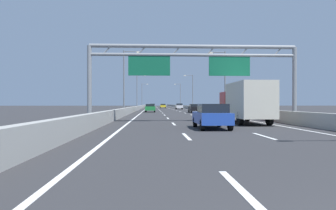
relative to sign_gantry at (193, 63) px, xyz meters
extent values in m
plane|color=#2D2D30|center=(0.07, 76.08, -4.85)|extent=(260.00, 260.00, 0.00)
cube|color=white|center=(-1.73, -20.42, -4.84)|extent=(0.16, 3.00, 0.01)
cube|color=white|center=(-1.73, -11.42, -4.84)|extent=(0.16, 3.00, 0.01)
cube|color=white|center=(-1.73, -2.42, -4.84)|extent=(0.16, 3.00, 0.01)
cube|color=white|center=(-1.73, 6.58, -4.84)|extent=(0.16, 3.00, 0.01)
cube|color=white|center=(-1.73, 15.58, -4.84)|extent=(0.16, 3.00, 0.01)
cube|color=white|center=(-1.73, 24.58, -4.84)|extent=(0.16, 3.00, 0.01)
cube|color=white|center=(-1.73, 33.58, -4.84)|extent=(0.16, 3.00, 0.01)
cube|color=white|center=(-1.73, 42.58, -4.84)|extent=(0.16, 3.00, 0.01)
cube|color=white|center=(-1.73, 51.58, -4.84)|extent=(0.16, 3.00, 0.01)
cube|color=white|center=(-1.73, 60.58, -4.84)|extent=(0.16, 3.00, 0.01)
cube|color=white|center=(-1.73, 69.58, -4.84)|extent=(0.16, 3.00, 0.01)
cube|color=white|center=(-1.73, 78.58, -4.84)|extent=(0.16, 3.00, 0.01)
cube|color=white|center=(-1.73, 87.58, -4.84)|extent=(0.16, 3.00, 0.01)
cube|color=white|center=(-1.73, 96.58, -4.84)|extent=(0.16, 3.00, 0.01)
cube|color=white|center=(-1.73, 105.58, -4.84)|extent=(0.16, 3.00, 0.01)
cube|color=white|center=(-1.73, 114.58, -4.84)|extent=(0.16, 3.00, 0.01)
cube|color=white|center=(-1.73, 123.58, -4.84)|extent=(0.16, 3.00, 0.01)
cube|color=white|center=(-1.73, 132.58, -4.84)|extent=(0.16, 3.00, 0.01)
cube|color=white|center=(1.87, -11.42, -4.84)|extent=(0.16, 3.00, 0.01)
cube|color=white|center=(1.87, -2.42, -4.84)|extent=(0.16, 3.00, 0.01)
cube|color=white|center=(1.87, 6.58, -4.84)|extent=(0.16, 3.00, 0.01)
cube|color=white|center=(1.87, 15.58, -4.84)|extent=(0.16, 3.00, 0.01)
cube|color=white|center=(1.87, 24.58, -4.84)|extent=(0.16, 3.00, 0.01)
cube|color=white|center=(1.87, 33.58, -4.84)|extent=(0.16, 3.00, 0.01)
cube|color=white|center=(1.87, 42.58, -4.84)|extent=(0.16, 3.00, 0.01)
cube|color=white|center=(1.87, 51.58, -4.84)|extent=(0.16, 3.00, 0.01)
cube|color=white|center=(1.87, 60.58, -4.84)|extent=(0.16, 3.00, 0.01)
cube|color=white|center=(1.87, 69.58, -4.84)|extent=(0.16, 3.00, 0.01)
cube|color=white|center=(1.87, 78.58, -4.84)|extent=(0.16, 3.00, 0.01)
cube|color=white|center=(1.87, 87.58, -4.84)|extent=(0.16, 3.00, 0.01)
cube|color=white|center=(1.87, 96.58, -4.84)|extent=(0.16, 3.00, 0.01)
cube|color=white|center=(1.87, 105.58, -4.84)|extent=(0.16, 3.00, 0.01)
cube|color=white|center=(1.87, 114.58, -4.84)|extent=(0.16, 3.00, 0.01)
cube|color=white|center=(1.87, 123.58, -4.84)|extent=(0.16, 3.00, 0.01)
cube|color=white|center=(1.87, 132.58, -4.84)|extent=(0.16, 3.00, 0.01)
cube|color=white|center=(-5.18, 64.08, -4.84)|extent=(0.16, 176.00, 0.01)
cube|color=white|center=(5.32, 64.08, -4.84)|extent=(0.16, 176.00, 0.01)
cube|color=#9E9E99|center=(-6.83, 86.08, -4.37)|extent=(0.45, 220.00, 0.95)
cube|color=#9E9E99|center=(6.97, 86.08, -4.37)|extent=(0.45, 220.00, 0.95)
cylinder|color=gray|center=(-8.38, 0.00, -1.75)|extent=(0.36, 0.36, 6.20)
cylinder|color=gray|center=(8.53, 0.00, -1.75)|extent=(0.36, 0.36, 6.20)
cylinder|color=gray|center=(0.07, 0.00, 1.35)|extent=(16.91, 0.32, 0.32)
cylinder|color=gray|center=(0.07, 0.00, 0.65)|extent=(16.91, 0.26, 0.26)
cylinder|color=gray|center=(-6.97, 0.00, 1.00)|extent=(0.74, 0.10, 0.74)
cylinder|color=gray|center=(-4.15, 0.00, 1.00)|extent=(0.74, 0.10, 0.74)
cylinder|color=gray|center=(-1.34, 0.00, 1.00)|extent=(0.74, 0.10, 0.74)
cylinder|color=gray|center=(1.48, 0.00, 1.00)|extent=(0.74, 0.10, 0.74)
cylinder|color=gray|center=(4.30, 0.00, 1.00)|extent=(0.74, 0.10, 0.74)
cylinder|color=gray|center=(7.12, 0.00, 1.00)|extent=(0.74, 0.10, 0.74)
cube|color=#0F5B3D|center=(-3.56, 0.00, -0.25)|extent=(3.40, 0.12, 1.60)
cube|color=#0F5B3D|center=(3.05, 0.00, -0.25)|extent=(3.40, 0.12, 1.60)
cylinder|color=slate|center=(-7.63, 22.15, -0.10)|extent=(0.20, 0.20, 9.50)
cylinder|color=slate|center=(-6.53, 22.15, 4.50)|extent=(2.20, 0.12, 0.12)
cube|color=#F2EAC6|center=(-5.43, 22.15, 4.40)|extent=(0.56, 0.28, 0.20)
cylinder|color=slate|center=(7.77, 22.15, -0.10)|extent=(0.20, 0.20, 9.50)
cylinder|color=slate|center=(6.67, 22.15, 4.50)|extent=(2.20, 0.12, 0.12)
cube|color=#F2EAC6|center=(5.57, 22.15, 4.40)|extent=(0.56, 0.28, 0.20)
cylinder|color=slate|center=(-7.63, 61.56, -0.10)|extent=(0.20, 0.20, 9.50)
cylinder|color=slate|center=(-6.53, 61.56, 4.50)|extent=(2.20, 0.12, 0.12)
cube|color=#F2EAC6|center=(-5.43, 61.56, 4.40)|extent=(0.56, 0.28, 0.20)
cylinder|color=slate|center=(7.77, 61.56, -0.10)|extent=(0.20, 0.20, 9.50)
cylinder|color=slate|center=(6.67, 61.56, 4.50)|extent=(2.20, 0.12, 0.12)
cube|color=#F2EAC6|center=(5.57, 61.56, 4.40)|extent=(0.56, 0.28, 0.20)
cylinder|color=slate|center=(-7.63, 100.98, -0.10)|extent=(0.20, 0.20, 9.50)
cylinder|color=slate|center=(-6.53, 100.98, 4.50)|extent=(2.20, 0.12, 0.12)
cube|color=#F2EAC6|center=(-5.43, 100.98, 4.40)|extent=(0.56, 0.28, 0.20)
cylinder|color=slate|center=(7.77, 100.98, -0.10)|extent=(0.20, 0.20, 9.50)
cylinder|color=slate|center=(6.67, 100.98, 4.50)|extent=(2.20, 0.12, 0.12)
cube|color=#F2EAC6|center=(5.57, 100.98, 4.40)|extent=(0.56, 0.28, 0.20)
cube|color=red|center=(3.79, 9.35, -4.18)|extent=(1.70, 4.38, 0.69)
cube|color=black|center=(3.79, 9.22, -3.61)|extent=(1.50, 1.92, 0.45)
cylinder|color=black|center=(3.05, 10.99, -4.53)|extent=(0.22, 0.64, 0.64)
cylinder|color=black|center=(4.53, 10.99, -4.53)|extent=(0.22, 0.64, 0.64)
cylinder|color=black|center=(3.05, 7.71, -4.53)|extent=(0.22, 0.64, 0.64)
cylinder|color=black|center=(4.53, 7.71, -4.53)|extent=(0.22, 0.64, 0.64)
cube|color=#A8ADB2|center=(-3.35, 91.42, -4.19)|extent=(1.80, 4.62, 0.67)
cube|color=black|center=(-3.35, 91.24, -3.62)|extent=(1.58, 2.18, 0.48)
cylinder|color=black|center=(-4.14, 93.18, -4.53)|extent=(0.22, 0.64, 0.64)
cylinder|color=black|center=(-2.56, 93.18, -4.53)|extent=(0.22, 0.64, 0.64)
cylinder|color=black|center=(-4.14, 89.66, -4.53)|extent=(0.22, 0.64, 0.64)
cylinder|color=black|center=(-2.56, 89.66, -4.53)|extent=(0.22, 0.64, 0.64)
cube|color=black|center=(3.76, 27.26, -4.19)|extent=(1.76, 4.62, 0.68)
cube|color=black|center=(3.76, 27.30, -3.63)|extent=(1.55, 2.09, 0.44)
cylinder|color=black|center=(2.99, 29.02, -4.53)|extent=(0.22, 0.64, 0.64)
cylinder|color=black|center=(4.53, 29.02, -4.53)|extent=(0.22, 0.64, 0.64)
cylinder|color=black|center=(2.99, 25.50, -4.53)|extent=(0.22, 0.64, 0.64)
cylinder|color=black|center=(4.53, 25.50, -4.53)|extent=(0.22, 0.64, 0.64)
cube|color=#1E7A38|center=(-3.72, 30.38, -4.18)|extent=(1.77, 4.31, 0.70)
cube|color=black|center=(-3.72, 30.01, -3.62)|extent=(1.56, 1.98, 0.43)
cylinder|color=black|center=(-4.50, 31.98, -4.53)|extent=(0.22, 0.64, 0.64)
cylinder|color=black|center=(-2.94, 31.98, -4.53)|extent=(0.22, 0.64, 0.64)
cylinder|color=black|center=(-4.50, 28.78, -4.53)|extent=(0.22, 0.64, 0.64)
cylinder|color=black|center=(-2.94, 28.78, -4.53)|extent=(0.22, 0.64, 0.64)
cube|color=yellow|center=(0.09, 79.38, -4.20)|extent=(1.81, 4.32, 0.66)
cube|color=black|center=(0.09, 79.06, -3.65)|extent=(1.59, 2.02, 0.43)
cylinder|color=black|center=(-0.71, 80.99, -4.53)|extent=(0.22, 0.64, 0.64)
cylinder|color=black|center=(0.88, 80.99, -4.53)|extent=(0.22, 0.64, 0.64)
cylinder|color=black|center=(-0.71, 77.77, -4.53)|extent=(0.22, 0.64, 0.64)
cylinder|color=black|center=(0.88, 77.77, -4.53)|extent=(0.22, 0.64, 0.64)
cube|color=#2347AD|center=(0.27, -6.86, -4.20)|extent=(1.79, 4.14, 0.66)
cube|color=black|center=(0.27, -7.32, -3.61)|extent=(1.58, 1.87, 0.52)
cylinder|color=black|center=(-0.52, -5.34, -4.53)|extent=(0.22, 0.64, 0.64)
cylinder|color=black|center=(1.06, -5.34, -4.53)|extent=(0.22, 0.64, 0.64)
cylinder|color=black|center=(-0.52, -8.38, -4.53)|extent=(0.22, 0.64, 0.64)
cylinder|color=black|center=(1.06, -8.38, -4.53)|extent=(0.22, 0.64, 0.64)
cube|color=silver|center=(3.84, 59.54, -4.17)|extent=(1.76, 4.17, 0.71)
cube|color=black|center=(3.84, 58.94, -3.56)|extent=(1.55, 1.74, 0.51)
cylinder|color=black|center=(3.07, 61.07, -4.53)|extent=(0.22, 0.64, 0.64)
cylinder|color=black|center=(4.61, 61.07, -4.53)|extent=(0.22, 0.64, 0.64)
cylinder|color=black|center=(3.07, 58.01, -4.53)|extent=(0.22, 0.64, 0.64)
cylinder|color=black|center=(4.61, 58.01, -4.53)|extent=(0.22, 0.64, 0.64)
cube|color=#B21E19|center=(3.81, 0.88, -3.36)|extent=(2.36, 2.10, 2.01)
cube|color=beige|center=(3.81, -2.97, -3.07)|extent=(2.36, 5.20, 2.59)
cylinder|color=black|center=(2.77, 1.03, -4.37)|extent=(0.28, 0.96, 0.96)
cylinder|color=black|center=(4.85, 1.03, -4.37)|extent=(0.28, 0.96, 0.96)
cylinder|color=black|center=(2.77, -4.17, -4.37)|extent=(0.28, 0.96, 0.96)
cylinder|color=black|center=(4.85, -4.17, -4.37)|extent=(0.28, 0.96, 0.96)
camera|label=1|loc=(-3.27, -25.89, -3.33)|focal=33.95mm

